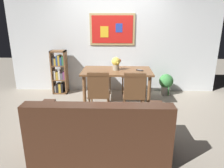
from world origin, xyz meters
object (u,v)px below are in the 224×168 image
dining_chair_near_left (99,91)px  bookshelf (60,73)px  flower_vase (116,63)px  dining_chair_far_right (129,71)px  dining_table (117,75)px  tv_remote (140,70)px  dining_chair_near_right (134,92)px  leather_couch (100,133)px  dining_chair_far_left (104,71)px  potted_ivy (166,83)px

dining_chair_near_left → bookshelf: (-1.10, 1.37, -0.02)m
dining_chair_near_left → flower_vase: 0.92m
dining_chair_far_right → flower_vase: size_ratio=3.28×
bookshelf → dining_table: bearing=-22.6°
dining_chair_far_right → tv_remote: dining_chair_far_right is taller
dining_chair_far_right → bookshelf: bookshelf is taller
dining_chair_near_right → leather_couch: dining_chair_near_right is taller
dining_chair_near_left → dining_chair_near_right: same height
dining_chair_far_left → dining_chair_far_right: bearing=1.3°
potted_ivy → tv_remote: 1.03m
dining_chair_near_right → tv_remote: (0.17, 0.75, 0.22)m
dining_chair_far_left → flower_vase: 0.93m
dining_table → bookshelf: 1.55m
dining_chair_far_left → potted_ivy: bearing=-9.4°
dining_chair_far_left → bookshelf: 1.10m
dining_chair_far_left → flower_vase: flower_vase is taller
bookshelf → flower_vase: size_ratio=3.88×
dining_table → leather_couch: bearing=-96.5°
leather_couch → potted_ivy: 2.79m
dining_table → dining_chair_near_right: bearing=-67.9°
bookshelf → dining_chair_near_right: bearing=-38.4°
flower_vase → potted_ivy: bearing=23.5°
dining_table → dining_chair_near_left: 0.85m
dining_chair_near_right → bookshelf: bookshelf is taller
potted_ivy → dining_chair_near_right: bearing=-123.6°
dining_chair_near_right → dining_chair_far_left: bearing=112.7°
dining_chair_far_right → flower_vase: flower_vase is taller
dining_table → bookshelf: bookshelf is taller
dining_table → dining_chair_far_left: bearing=113.3°
dining_chair_far_right → dining_chair_near_right: (0.01, -1.60, 0.00)m
dining_table → dining_chair_far_left: 0.87m
leather_couch → flower_vase: (0.20, 1.88, 0.59)m
dining_chair_near_left → tv_remote: (0.81, 0.74, 0.22)m
dining_chair_far_right → tv_remote: bearing=-78.5°
dining_chair_far_right → dining_chair_near_left: bearing=-111.8°
dining_chair_far_left → potted_ivy: (1.55, -0.26, -0.24)m
dining_chair_far_right → dining_chair_far_left: bearing=-178.7°
potted_ivy → tv_remote: tv_remote is taller
bookshelf → tv_remote: size_ratio=7.18×
dining_table → dining_chair_far_right: bearing=68.9°
dining_chair_near_right → potted_ivy: bearing=56.4°
potted_ivy → dining_table: bearing=-155.9°
dining_table → dining_chair_near_right: dining_chair_near_right is taller
dining_table → tv_remote: (0.49, -0.04, 0.11)m
potted_ivy → tv_remote: bearing=-141.1°
flower_vase → tv_remote: (0.51, -0.05, -0.14)m
tv_remote → dining_table: bearing=175.4°
dining_chair_near_right → bookshelf: 2.23m
leather_couch → tv_remote: leather_couch is taller
dining_chair_near_left → flower_vase: flower_vase is taller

